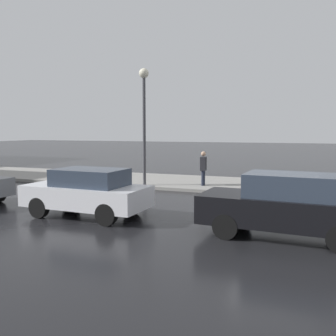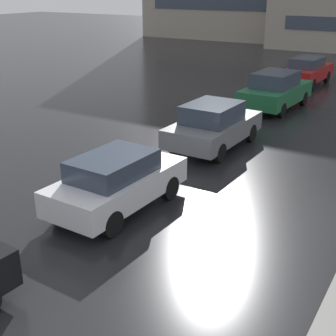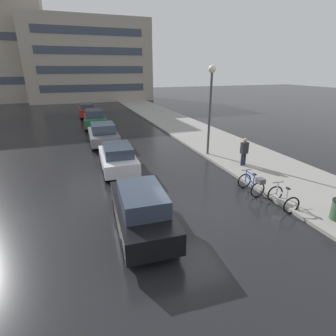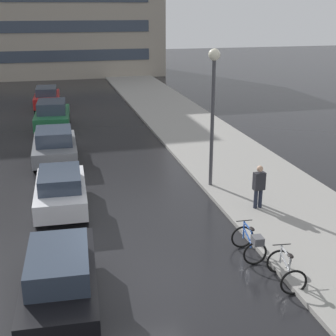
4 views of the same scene
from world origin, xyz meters
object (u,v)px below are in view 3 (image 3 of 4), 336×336
object	(u,v)px
car_green	(95,119)
pedestrian	(244,151)
car_grey	(103,134)
car_black	(142,210)
bicycle_nearest	(283,198)
car_red	(87,110)
car_white	(118,158)
bicycle_second	(253,183)
streetlamp	(211,95)

from	to	relation	value
car_green	pedestrian	size ratio (longest dim) A/B	2.62
car_grey	pedestrian	world-z (taller)	pedestrian
car_black	car_green	world-z (taller)	car_green
car_black	car_grey	world-z (taller)	car_black
bicycle_nearest	car_red	xyz separation A→B (m)	(-5.84, 24.64, 0.40)
car_white	pedestrian	distance (m)	7.00
bicycle_second	car_black	distance (m)	5.48
car_green	pedestrian	world-z (taller)	pedestrian
car_grey	streetlamp	world-z (taller)	streetlamp
bicycle_second	car_green	distance (m)	17.75
bicycle_nearest	streetlamp	bearing A→B (deg)	87.11
car_green	pedestrian	xyz separation A→B (m)	(6.80, -13.96, 0.11)
car_white	car_green	size ratio (longest dim) A/B	0.88
bicycle_second	pedestrian	distance (m)	3.44
car_black	streetlamp	size ratio (longest dim) A/B	0.78
bicycle_nearest	car_white	xyz separation A→B (m)	(-5.52, 6.29, 0.38)
car_black	streetlamp	bearing A→B (deg)	47.58
bicycle_second	car_grey	xyz separation A→B (m)	(-5.22, 10.53, 0.30)
bicycle_second	car_white	distance (m)	7.08
car_white	car_green	world-z (taller)	car_green
bicycle_second	bicycle_nearest	bearing A→B (deg)	-75.37
car_grey	bicycle_second	bearing A→B (deg)	-63.64
car_grey	pedestrian	size ratio (longest dim) A/B	2.43
bicycle_second	streetlamp	bearing A→B (deg)	82.56
bicycle_nearest	streetlamp	size ratio (longest dim) A/B	0.21
car_black	car_green	size ratio (longest dim) A/B	0.95
car_red	bicycle_second	bearing A→B (deg)	-76.75
bicycle_nearest	bicycle_second	xyz separation A→B (m)	(-0.38, 1.44, 0.10)
pedestrian	streetlamp	size ratio (longest dim) A/B	0.31
streetlamp	car_green	bearing A→B (deg)	117.50
car_white	pedestrian	xyz separation A→B (m)	(6.75, -1.84, 0.19)
bicycle_second	car_white	world-z (taller)	car_white
pedestrian	car_white	bearing A→B (deg)	164.73
pedestrian	car_red	bearing A→B (deg)	109.29
bicycle_nearest	bicycle_second	distance (m)	1.49
bicycle_second	car_black	bearing A→B (deg)	-168.58
bicycle_nearest	car_grey	world-z (taller)	car_grey
car_red	pedestrian	xyz separation A→B (m)	(7.07, -20.19, 0.17)
car_black	bicycle_second	bearing A→B (deg)	11.42
bicycle_nearest	streetlamp	distance (m)	7.82
bicycle_second	pedestrian	xyz separation A→B (m)	(1.61, 3.01, 0.46)
car_black	car_white	xyz separation A→B (m)	(0.22, 5.93, -0.05)
car_green	bicycle_second	bearing A→B (deg)	-72.97
bicycle_nearest	streetlamp	xyz separation A→B (m)	(0.35, 7.03, 3.42)
car_white	car_red	world-z (taller)	car_red
pedestrian	streetlamp	distance (m)	3.94
car_grey	bicycle_nearest	bearing A→B (deg)	-64.95
bicycle_nearest	car_green	xyz separation A→B (m)	(-5.57, 18.41, 0.46)
car_black	car_green	distance (m)	18.05
bicycle_second	car_white	bearing A→B (deg)	136.70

